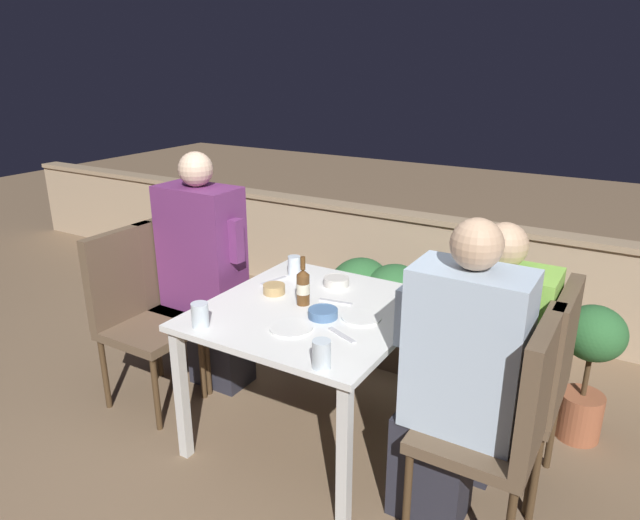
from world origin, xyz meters
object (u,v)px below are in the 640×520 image
potted_plant (589,360)px  person_purple_stripe (207,272)px  person_blue_shirt (455,380)px  person_green_blouse (484,355)px  chair_left_far (182,283)px  beer_bottle (303,286)px  chair_left_near (137,303)px  chair_right_near (508,414)px  chair_right_far (533,373)px

potted_plant → person_purple_stripe: bearing=-165.4°
person_blue_shirt → person_green_blouse: size_ratio=1.08×
chair_left_far → beer_bottle: chair_left_far is taller
chair_left_near → chair_left_far: bearing=89.9°
chair_left_near → person_blue_shirt: bearing=-0.4°
chair_left_near → potted_plant: chair_left_near is taller
chair_right_near → beer_bottle: size_ratio=4.01×
chair_left_far → chair_right_far: 2.02m
person_green_blouse → chair_left_near: bearing=-169.2°
chair_left_far → person_green_blouse: (1.81, -0.00, 0.03)m
person_green_blouse → beer_bottle: (-0.86, -0.14, 0.20)m
chair_right_far → person_green_blouse: person_green_blouse is taller
chair_left_far → person_green_blouse: 1.81m
person_purple_stripe → beer_bottle: person_purple_stripe is taller
person_purple_stripe → chair_right_near: person_purple_stripe is taller
chair_right_far → potted_plant: (0.18, 0.52, -0.14)m
chair_right_far → beer_bottle: (-1.07, -0.14, 0.22)m
chair_left_near → person_purple_stripe: 0.42m
person_purple_stripe → beer_bottle: 0.77m
chair_right_near → person_green_blouse: 0.41m
chair_left_near → beer_bottle: chair_left_near is taller
person_purple_stripe → chair_left_near: bearing=-120.9°
chair_left_near → potted_plant: 2.36m
chair_right_near → beer_bottle: bearing=168.2°
chair_right_far → potted_plant: 0.57m
person_purple_stripe → chair_right_near: (1.79, -0.36, -0.11)m
chair_left_near → person_purple_stripe: (0.21, 0.35, 0.11)m
beer_bottle → potted_plant: (1.24, 0.66, -0.36)m
person_blue_shirt → chair_right_near: bearing=-0.0°
beer_bottle → potted_plant: beer_bottle is taller
chair_left_near → beer_bottle: size_ratio=4.01×
person_purple_stripe → person_blue_shirt: 1.62m
chair_left_far → beer_bottle: size_ratio=4.01×
chair_right_near → potted_plant: chair_right_near is taller
person_green_blouse → beer_bottle: bearing=-170.8°
chair_right_far → chair_right_near: bearing=-93.2°
chair_right_far → potted_plant: bearing=71.4°
person_green_blouse → potted_plant: size_ratio=1.68×
person_purple_stripe → beer_bottle: bearing=-10.8°
chair_right_near → person_blue_shirt: size_ratio=0.74×
beer_bottle → chair_right_far: bearing=7.4°
person_green_blouse → chair_left_far: bearing=179.9°
potted_plant → beer_bottle: bearing=-152.1°
potted_plant → chair_right_near: bearing=-102.6°
beer_bottle → person_purple_stripe: bearing=169.2°
chair_left_near → beer_bottle: 1.00m
chair_left_near → person_purple_stripe: person_purple_stripe is taller
chair_left_far → person_purple_stripe: 0.23m
chair_right_near → beer_bottle: chair_right_near is taller
chair_left_far → potted_plant: (2.19, 0.52, -0.14)m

